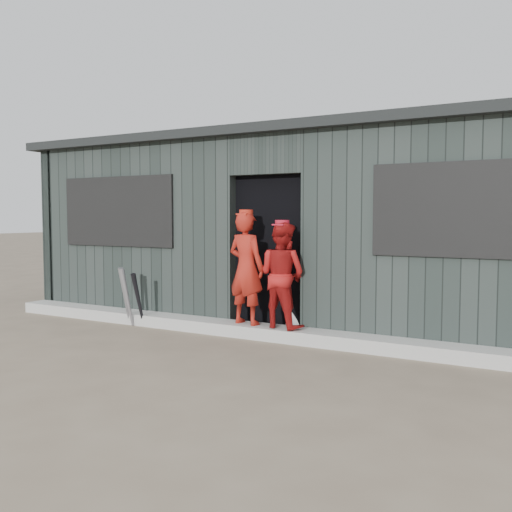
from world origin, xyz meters
The scene contains 9 objects.
ground centered at (0.00, 0.00, 0.00)m, with size 80.00×80.00×0.00m, color brown.
curb centered at (0.00, 1.82, 0.07)m, with size 8.00×0.36×0.15m, color #9F9F9A.
bat_left centered at (-1.92, 1.60, 0.40)m, with size 0.07×0.07×0.80m, color gray.
bat_mid centered at (-1.84, 1.55, 0.40)m, with size 0.07×0.07×0.80m, color gray.
bat_right centered at (-1.67, 1.58, 0.37)m, with size 0.07×0.07×0.75m, color black.
player_red_left centered at (-0.15, 1.83, 0.84)m, with size 0.51×0.33×1.39m, color #9E1D13.
player_red_right centered at (0.33, 1.84, 0.78)m, with size 0.61×0.48×1.26m, color maroon.
player_grey_back centered at (0.31, 2.32, 0.65)m, with size 0.64×0.41×1.30m, color #BCBCBC.
dugout centered at (0.00, 3.50, 1.29)m, with size 8.30×3.30×2.62m.
Camera 1 is at (3.38, -4.20, 1.48)m, focal length 40.00 mm.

